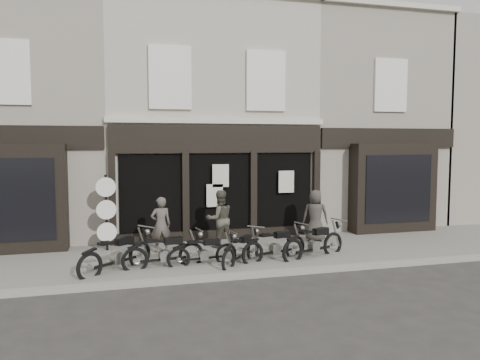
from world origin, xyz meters
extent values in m
plane|color=#2D2B28|center=(0.00, 0.00, 0.00)|extent=(90.00, 90.00, 0.00)
cube|color=slate|center=(0.00, 0.90, 0.06)|extent=(30.00, 4.20, 0.12)
cube|color=gray|center=(0.00, -1.25, 0.07)|extent=(30.00, 0.25, 0.13)
cube|color=#B0A897|center=(0.00, 6.00, 4.10)|extent=(7.20, 6.00, 8.20)
cube|color=black|center=(0.00, 2.92, 3.45)|extent=(7.10, 0.18, 0.90)
cube|color=black|center=(0.00, 2.98, 1.50)|extent=(6.50, 0.10, 2.95)
cube|color=black|center=(0.00, 2.91, 0.22)|extent=(7.10, 0.20, 0.44)
cube|color=beige|center=(0.00, 2.95, 4.05)|extent=(7.30, 0.22, 0.18)
cube|color=silver|center=(-1.60, 2.95, 5.40)|extent=(1.35, 0.12, 2.00)
cube|color=black|center=(-1.60, 2.98, 5.40)|extent=(1.05, 0.06, 1.70)
cube|color=silver|center=(1.60, 2.95, 5.40)|extent=(1.35, 0.12, 2.00)
cube|color=black|center=(1.60, 2.98, 5.40)|extent=(1.05, 0.06, 1.70)
cube|color=black|center=(-3.45, 2.90, 1.55)|extent=(0.22, 0.22, 3.00)
cube|color=black|center=(-1.15, 2.90, 1.55)|extent=(0.22, 0.22, 3.00)
cube|color=black|center=(1.15, 2.90, 1.55)|extent=(0.22, 0.22, 3.00)
cube|color=black|center=(3.45, 2.90, 1.55)|extent=(0.22, 0.22, 3.00)
cube|color=beige|center=(0.00, 2.80, 2.25)|extent=(0.55, 0.04, 0.75)
cube|color=beige|center=(2.30, 2.80, 2.00)|extent=(0.55, 0.04, 0.75)
cube|color=beige|center=(-0.20, 2.80, 1.60)|extent=(0.55, 0.04, 0.75)
cube|color=gray|center=(-6.35, 6.00, 4.10)|extent=(5.50, 6.00, 8.20)
cube|color=black|center=(-6.35, 2.65, 1.70)|extent=(3.20, 0.70, 3.20)
cube|color=black|center=(-6.35, 2.30, 1.70)|extent=(2.60, 0.06, 2.40)
cube|color=black|center=(-6.35, 2.95, 3.50)|extent=(5.40, 0.16, 0.70)
cube|color=silver|center=(-6.35, 2.96, 5.40)|extent=(1.30, 0.10, 1.90)
cube|color=black|center=(-6.35, 2.99, 5.40)|extent=(1.00, 0.06, 1.60)
cube|color=gray|center=(6.35, 6.00, 4.10)|extent=(5.50, 6.00, 8.20)
cube|color=black|center=(6.35, 2.65, 1.70)|extent=(3.20, 0.70, 3.20)
cube|color=black|center=(6.35, 2.30, 1.70)|extent=(2.60, 0.06, 2.40)
cube|color=black|center=(6.35, 2.95, 3.50)|extent=(5.40, 0.16, 0.70)
cube|color=silver|center=(6.35, 2.96, 5.40)|extent=(1.30, 0.10, 1.90)
cube|color=black|center=(6.35, 2.99, 5.40)|extent=(1.00, 0.06, 1.60)
cube|color=beige|center=(6.35, 2.98, 8.25)|extent=(5.60, 0.30, 0.18)
torus|color=black|center=(-2.76, 0.38, 0.36)|extent=(0.64, 0.54, 0.74)
torus|color=black|center=(-3.99, -0.60, 0.36)|extent=(0.64, 0.54, 0.74)
cube|color=black|center=(-3.38, -0.11, 0.32)|extent=(1.04, 0.85, 0.07)
cube|color=gray|center=(-3.36, -0.10, 0.41)|extent=(0.33, 0.32, 0.28)
cube|color=black|center=(-3.16, 0.07, 0.82)|extent=(0.50, 0.46, 0.18)
cube|color=black|center=(-3.63, -0.31, 0.86)|extent=(0.39, 0.37, 0.07)
cylinder|color=gray|center=(-2.58, 0.53, 1.08)|extent=(0.42, 0.52, 0.04)
torus|color=black|center=(-1.44, 0.03, 0.34)|extent=(0.71, 0.19, 0.70)
torus|color=black|center=(-2.91, -0.19, 0.34)|extent=(0.71, 0.19, 0.70)
cube|color=black|center=(-2.17, -0.08, 0.30)|extent=(1.22, 0.23, 0.06)
cube|color=gray|center=(-2.15, -0.08, 0.39)|extent=(0.27, 0.22, 0.27)
cube|color=black|center=(-1.91, -0.04, 0.78)|extent=(0.49, 0.24, 0.17)
cube|color=black|center=(-2.48, -0.13, 0.82)|extent=(0.33, 0.25, 0.06)
cylinder|color=gray|center=(-1.21, 0.06, 1.02)|extent=(0.12, 0.60, 0.04)
torus|color=black|center=(-0.48, -0.01, 0.31)|extent=(0.63, 0.16, 0.62)
torus|color=black|center=(-1.80, -0.18, 0.31)|extent=(0.63, 0.16, 0.62)
cube|color=black|center=(-1.14, -0.09, 0.27)|extent=(1.09, 0.18, 0.05)
cube|color=gray|center=(-1.12, -0.09, 0.34)|extent=(0.24, 0.19, 0.24)
cube|color=black|center=(-0.90, -0.06, 0.69)|extent=(0.44, 0.21, 0.16)
cube|color=black|center=(-1.41, -0.13, 0.73)|extent=(0.30, 0.22, 0.05)
cylinder|color=gray|center=(-0.28, 0.01, 0.91)|extent=(0.10, 0.53, 0.03)
torus|color=black|center=(0.36, 0.30, 0.32)|extent=(0.51, 0.53, 0.64)
torus|color=black|center=(-0.58, -0.70, 0.32)|extent=(0.51, 0.53, 0.64)
cube|color=black|center=(-0.11, -0.20, 0.28)|extent=(0.81, 0.85, 0.06)
cube|color=gray|center=(-0.10, -0.19, 0.36)|extent=(0.28, 0.28, 0.25)
cube|color=black|center=(0.06, -0.02, 0.72)|extent=(0.42, 0.43, 0.16)
cube|color=black|center=(-0.31, -0.41, 0.75)|extent=(0.33, 0.34, 0.06)
cylinder|color=gray|center=(0.51, 0.45, 0.94)|extent=(0.42, 0.40, 0.03)
torus|color=black|center=(1.59, 0.17, 0.34)|extent=(0.69, 0.30, 0.69)
torus|color=black|center=(0.18, -0.29, 0.34)|extent=(0.69, 0.30, 0.69)
cube|color=black|center=(0.89, -0.06, 0.30)|extent=(1.17, 0.43, 0.06)
cube|color=gray|center=(0.91, -0.06, 0.38)|extent=(0.29, 0.25, 0.27)
cube|color=black|center=(1.14, 0.02, 0.77)|extent=(0.50, 0.31, 0.17)
cube|color=black|center=(0.59, -0.16, 0.81)|extent=(0.36, 0.29, 0.06)
cylinder|color=gray|center=(1.80, 0.24, 1.02)|extent=(0.22, 0.57, 0.04)
torus|color=black|center=(2.77, 0.15, 0.36)|extent=(0.72, 0.35, 0.73)
torus|color=black|center=(1.30, -0.39, 0.36)|extent=(0.72, 0.35, 0.73)
cube|color=black|center=(2.03, -0.12, 0.32)|extent=(1.22, 0.50, 0.06)
cube|color=gray|center=(2.05, -0.11, 0.40)|extent=(0.31, 0.27, 0.28)
cube|color=black|center=(2.30, -0.02, 0.81)|extent=(0.53, 0.35, 0.18)
cube|color=black|center=(1.73, -0.23, 0.86)|extent=(0.38, 0.32, 0.06)
cylinder|color=gray|center=(2.99, 0.24, 1.07)|extent=(0.26, 0.60, 0.04)
imported|color=#4B453D|center=(-2.09, 1.53, 0.94)|extent=(0.64, 0.45, 1.64)
imported|color=#48453A|center=(-0.28, 1.71, 1.00)|extent=(0.94, 0.77, 1.77)
imported|color=#38342E|center=(2.93, 1.75, 0.97)|extent=(0.97, 0.81, 1.69)
cylinder|color=black|center=(-3.63, 2.20, 0.03)|extent=(0.37, 0.37, 0.06)
cylinder|color=black|center=(-3.63, 2.20, 1.19)|extent=(0.07, 0.07, 2.39)
cylinder|color=black|center=(-3.63, 2.17, 2.03)|extent=(0.58, 0.09, 0.58)
cylinder|color=silver|center=(-3.63, 2.14, 2.03)|extent=(0.58, 0.05, 0.58)
cylinder|color=black|center=(-3.63, 2.17, 1.35)|extent=(0.58, 0.09, 0.58)
cylinder|color=silver|center=(-3.63, 2.14, 1.35)|extent=(0.58, 0.05, 0.58)
cylinder|color=black|center=(-3.63, 2.17, 0.68)|extent=(0.58, 0.09, 0.58)
cylinder|color=silver|center=(-3.63, 2.14, 0.68)|extent=(0.58, 0.05, 0.58)
camera|label=1|loc=(-3.35, -12.16, 3.37)|focal=35.00mm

